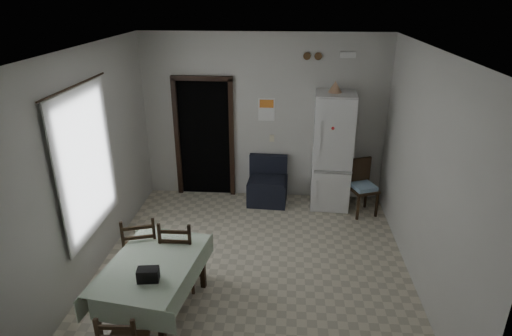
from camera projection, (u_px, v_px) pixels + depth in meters
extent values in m
plane|color=beige|center=(253.00, 265.00, 5.89)|extent=(4.50, 4.50, 0.00)
cube|color=black|center=(207.00, 135.00, 7.83)|extent=(0.90, 0.45, 2.10)
cube|color=black|center=(177.00, 139.00, 7.64)|extent=(0.08, 0.10, 2.18)
cube|color=black|center=(232.00, 140.00, 7.57)|extent=(0.08, 0.10, 2.18)
cube|color=black|center=(201.00, 78.00, 7.19)|extent=(1.06, 0.10, 0.08)
cube|color=silver|center=(78.00, 162.00, 5.26)|extent=(0.10, 1.20, 1.60)
cube|color=silver|center=(87.00, 163.00, 5.25)|extent=(0.02, 1.45, 1.85)
cylinder|color=black|center=(75.00, 86.00, 4.89)|extent=(0.02, 1.60, 0.02)
cube|color=white|center=(267.00, 109.00, 7.33)|extent=(0.28, 0.02, 0.40)
cube|color=orange|center=(267.00, 104.00, 7.28)|extent=(0.24, 0.01, 0.14)
cube|color=beige|center=(272.00, 138.00, 7.52)|extent=(0.08, 0.02, 0.12)
cylinder|color=brown|center=(307.00, 56.00, 6.93)|extent=(0.12, 0.03, 0.12)
cylinder|color=brown|center=(318.00, 56.00, 6.92)|extent=(0.12, 0.03, 0.12)
cube|color=white|center=(348.00, 55.00, 6.85)|extent=(0.25, 0.07, 0.09)
cone|color=tan|center=(335.00, 87.00, 6.80)|extent=(0.24, 0.24, 0.18)
cube|color=black|center=(148.00, 275.00, 4.41)|extent=(0.24, 0.16, 0.14)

